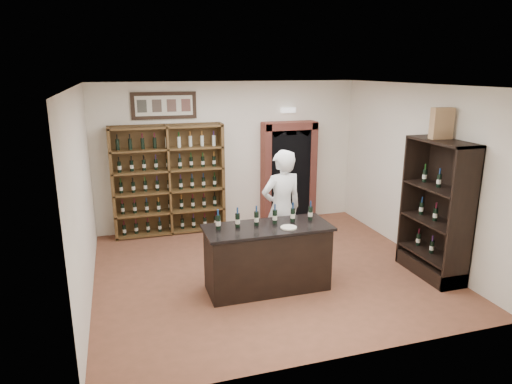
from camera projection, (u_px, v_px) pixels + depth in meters
floor at (267, 270)px, 7.57m from camera, size 5.50×5.50×0.00m
ceiling at (269, 85)px, 6.79m from camera, size 5.50×5.50×0.00m
wall_back at (230, 155)px, 9.49m from camera, size 5.50×0.04×3.00m
wall_left at (82, 197)px, 6.40m from camera, size 0.04×5.00×3.00m
wall_right at (417, 172)px, 7.96m from camera, size 0.04×5.00×3.00m
wine_shelf at (169, 180)px, 9.07m from camera, size 2.20×0.38×2.20m
framed_picture at (164, 106)px, 8.82m from camera, size 1.25×0.04×0.52m
arched_doorway at (288, 170)px, 9.78m from camera, size 1.17×0.35×2.17m
emergency_light at (288, 110)px, 9.53m from camera, size 0.30×0.10×0.10m
tasting_counter at (267, 258)px, 6.83m from camera, size 1.88×0.78×1.00m
counter_bottle_0 at (218, 222)px, 6.56m from camera, size 0.07×0.07×0.30m
counter_bottle_1 at (238, 220)px, 6.64m from camera, size 0.07×0.07×0.30m
counter_bottle_2 at (256, 218)px, 6.72m from camera, size 0.07×0.07×0.30m
counter_bottle_3 at (275, 217)px, 6.80m from camera, size 0.07×0.07×0.30m
counter_bottle_4 at (293, 215)px, 6.88m from camera, size 0.07×0.07×0.30m
counter_bottle_5 at (310, 213)px, 6.97m from camera, size 0.07×0.07×0.30m
side_cabinet at (436, 230)px, 7.26m from camera, size 0.48×1.20×2.20m
shopkeeper at (282, 209)px, 7.53m from camera, size 0.79×0.58×1.99m
plate at (289, 227)px, 6.62m from camera, size 0.24×0.24×0.02m
wine_crate at (442, 123)px, 6.92m from camera, size 0.35×0.17×0.47m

